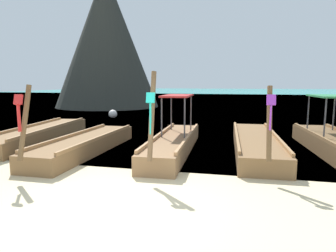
{
  "coord_description": "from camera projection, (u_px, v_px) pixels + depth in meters",
  "views": [
    {
      "loc": [
        2.2,
        -5.05,
        2.33
      ],
      "look_at": [
        0.0,
        4.45,
        0.93
      ],
      "focal_mm": 31.93,
      "sensor_mm": 36.0,
      "label": 1
    }
  ],
  "objects": [
    {
      "name": "ground",
      "position": [
        116.0,
        206.0,
        5.7
      ],
      "size": [
        120.0,
        120.0,
        0.0
      ],
      "primitive_type": "plane",
      "color": "beige"
    },
    {
      "name": "sea_water",
      "position": [
        227.0,
        94.0,
        65.91
      ],
      "size": [
        120.0,
        120.0,
        0.0
      ],
      "primitive_type": "plane",
      "color": "teal",
      "rests_on": "ground"
    },
    {
      "name": "longtail_boat_green_ribbon",
      "position": [
        40.0,
        134.0,
        12.03
      ],
      "size": [
        1.92,
        6.77,
        2.3
      ],
      "color": "brown",
      "rests_on": "ground"
    },
    {
      "name": "longtail_boat_red_ribbon",
      "position": [
        86.0,
        144.0,
        10.12
      ],
      "size": [
        1.25,
        6.01,
        2.3
      ],
      "color": "brown",
      "rests_on": "ground"
    },
    {
      "name": "longtail_boat_turquoise_ribbon",
      "position": [
        174.0,
        142.0,
        10.14
      ],
      "size": [
        1.29,
        6.22,
        2.62
      ],
      "color": "olive",
      "rests_on": "ground"
    },
    {
      "name": "longtail_boat_violet_ribbon",
      "position": [
        255.0,
        143.0,
        10.32
      ],
      "size": [
        1.56,
        6.69,
        2.28
      ],
      "color": "brown",
      "rests_on": "ground"
    },
    {
      "name": "longtail_boat_yellow_ribbon",
      "position": [
        336.0,
        144.0,
        9.8
      ],
      "size": [
        1.71,
        6.35,
        2.46
      ],
      "color": "brown",
      "rests_on": "ground"
    },
    {
      "name": "karst_rock",
      "position": [
        105.0,
        41.0,
        29.1
      ],
      "size": [
        10.15,
        10.03,
        13.59
      ],
      "color": "#2D302B",
      "rests_on": "ground"
    },
    {
      "name": "mooring_buoy_near",
      "position": [
        113.0,
        114.0,
        19.99
      ],
      "size": [
        0.56,
        0.56,
        0.56
      ],
      "color": "white",
      "rests_on": "sea_water"
    }
  ]
}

